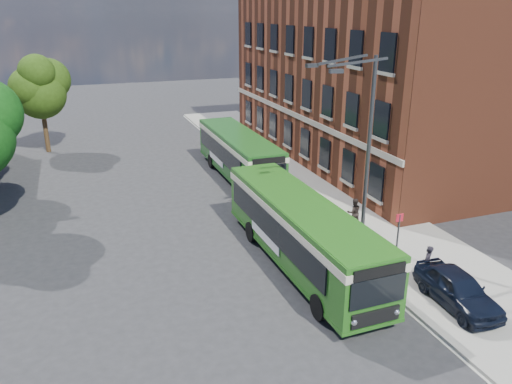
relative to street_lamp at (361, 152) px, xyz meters
name	(u,v)px	position (x,y,z in m)	size (l,w,h in m)	color
ground	(246,246)	(-4.84, 2.00, -4.79)	(120.00, 120.00, 0.00)	#29292C
pavement	(305,179)	(2.16, 10.00, -4.72)	(6.00, 48.00, 0.15)	gray
kerb_line	(263,185)	(-0.89, 10.00, -4.79)	(0.12, 48.00, 0.01)	beige
brick_office	(371,64)	(9.16, 14.00, 2.18)	(12.10, 26.00, 14.20)	brown
street_lamp	(361,152)	(0.00, 0.00, 0.00)	(2.96, 2.38, 9.00)	#333538
bus_stop_sign	(398,235)	(0.76, -2.20, -3.28)	(0.35, 0.08, 2.52)	#333538
bus_front	(301,227)	(-3.18, -0.60, -2.96)	(2.81, 11.95, 3.02)	#235D18
bus_rear	(238,151)	(-1.84, 12.18, -2.96)	(2.66, 11.28, 3.02)	#1C531A
parked_car	(458,289)	(0.99, -5.82, -3.96)	(1.61, 4.00, 1.36)	black
pedestrian_a	(427,263)	(1.11, -3.85, -3.87)	(0.56, 0.37, 1.54)	black
pedestrian_b	(354,212)	(1.10, 2.00, -3.88)	(0.74, 0.58, 1.53)	black
tree_right	(40,86)	(-14.16, 23.58, 0.44)	(4.57, 4.34, 7.71)	#392714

